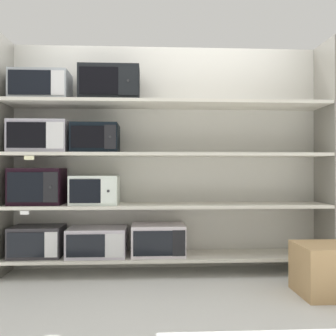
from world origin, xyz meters
The scene contains 20 objects.
ground centered at (0.00, -1.00, -0.01)m, with size 7.02×6.00×0.02m, color silver.
back_panel centered at (0.00, 0.24, 1.11)m, with size 3.22×0.04×2.22m, color beige.
upright_left centered at (-1.54, 0.00, 1.11)m, with size 0.05×0.44×2.22m, color gray.
upright_right centered at (1.54, 0.00, 1.11)m, with size 0.05×0.44×2.22m, color gray.
shelf_0 centered at (0.00, 0.00, 0.16)m, with size 3.02×0.44×0.03m, color beige.
microwave_0 centered at (-1.22, 0.00, 0.31)m, with size 0.47×0.35×0.28m.
microwave_1 centered at (-0.66, 0.00, 0.30)m, with size 0.54×0.41×0.26m.
microwave_2 centered at (-0.09, 0.00, 0.32)m, with size 0.50×0.38×0.29m.
shelf_1 centered at (0.00, 0.00, 0.64)m, with size 3.02×0.44×0.03m, color beige.
microwave_3 centered at (-1.22, 0.00, 0.82)m, with size 0.47×0.36×0.34m.
microwave_4 centered at (-0.68, 0.00, 0.79)m, with size 0.44×0.40×0.27m.
price_tag_0 centered at (-1.27, -0.23, 0.60)m, with size 0.08×0.00×0.03m, color white.
shelf_2 centered at (0.00, 0.00, 1.12)m, with size 3.02×0.44×0.03m, color beige.
microwave_5 centered at (-1.19, 0.00, 1.28)m, with size 0.53×0.40×0.30m.
microwave_6 centered at (-0.68, 0.00, 1.27)m, with size 0.42×0.39×0.27m.
price_tag_1 centered at (-1.23, -0.23, 1.08)m, with size 0.09×0.00×0.04m, color beige.
shelf_3 centered at (0.00, 0.00, 1.60)m, with size 3.02×0.44×0.03m, color beige.
microwave_7 centered at (-1.19, 0.00, 1.76)m, with size 0.52×0.34×0.28m.
microwave_8 centered at (-0.55, 0.00, 1.78)m, with size 0.56×0.34×0.33m.
shipping_carton centered at (1.20, -0.70, 0.20)m, with size 0.43×0.43×0.39m, color tan.
Camera 1 is at (-0.19, -3.57, 0.97)m, focal length 40.27 mm.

